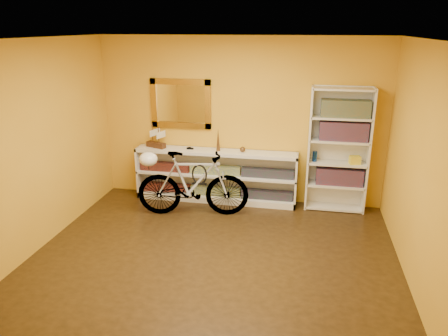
% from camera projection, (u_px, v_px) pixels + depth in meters
% --- Properties ---
extents(floor, '(4.50, 4.00, 0.01)m').
position_uv_depth(floor, '(213.00, 259.00, 5.25)').
color(floor, black).
rests_on(floor, ground).
extents(ceiling, '(4.50, 4.00, 0.01)m').
position_uv_depth(ceiling, '(211.00, 38.00, 4.42)').
color(ceiling, silver).
rests_on(ceiling, ground).
extents(back_wall, '(4.50, 0.01, 2.60)m').
position_uv_depth(back_wall, '(240.00, 121.00, 6.70)').
color(back_wall, gold).
rests_on(back_wall, ground).
extents(left_wall, '(0.01, 4.00, 2.60)m').
position_uv_depth(left_wall, '(34.00, 148.00, 5.24)').
color(left_wall, gold).
rests_on(left_wall, ground).
extents(right_wall, '(0.01, 4.00, 2.60)m').
position_uv_depth(right_wall, '(423.00, 171.00, 4.42)').
color(right_wall, gold).
rests_on(right_wall, ground).
extents(gilt_mirror, '(0.98, 0.06, 0.78)m').
position_uv_depth(gilt_mirror, '(181.00, 104.00, 6.75)').
color(gilt_mirror, olive).
rests_on(gilt_mirror, back_wall).
extents(wall_socket, '(0.09, 0.02, 0.09)m').
position_uv_depth(wall_socket, '(294.00, 188.00, 6.85)').
color(wall_socket, silver).
rests_on(wall_socket, back_wall).
extents(console_unit, '(2.60, 0.35, 0.85)m').
position_uv_depth(console_unit, '(216.00, 176.00, 6.87)').
color(console_unit, silver).
rests_on(console_unit, floor).
extents(cd_row_lower, '(2.50, 0.13, 0.14)m').
position_uv_depth(cd_row_lower, '(215.00, 191.00, 6.93)').
color(cd_row_lower, black).
rests_on(cd_row_lower, console_unit).
extents(cd_row_upper, '(2.50, 0.13, 0.14)m').
position_uv_depth(cd_row_upper, '(215.00, 170.00, 6.81)').
color(cd_row_upper, navy).
rests_on(cd_row_upper, console_unit).
extents(model_ship, '(0.36, 0.24, 0.40)m').
position_uv_depth(model_ship, '(156.00, 135.00, 6.85)').
color(model_ship, '#381E0F').
rests_on(model_ship, console_unit).
extents(toy_car, '(0.00, 0.00, 0.00)m').
position_uv_depth(toy_car, '(190.00, 149.00, 6.80)').
color(toy_car, black).
rests_on(toy_car, console_unit).
extents(bronze_ornament, '(0.06, 0.06, 0.36)m').
position_uv_depth(bronze_ornament, '(218.00, 140.00, 6.66)').
color(bronze_ornament, brown).
rests_on(bronze_ornament, console_unit).
extents(decorative_orb, '(0.09, 0.09, 0.09)m').
position_uv_depth(decorative_orb, '(243.00, 149.00, 6.64)').
color(decorative_orb, brown).
rests_on(decorative_orb, console_unit).
extents(bookcase, '(0.90, 0.30, 1.90)m').
position_uv_depth(bookcase, '(338.00, 150.00, 6.38)').
color(bookcase, silver).
rests_on(bookcase, floor).
extents(book_row_a, '(0.70, 0.22, 0.26)m').
position_uv_depth(book_row_a, '(339.00, 176.00, 6.50)').
color(book_row_a, maroon).
rests_on(book_row_a, bookcase).
extents(book_row_b, '(0.70, 0.22, 0.28)m').
position_uv_depth(book_row_b, '(343.00, 131.00, 6.27)').
color(book_row_b, maroon).
rests_on(book_row_b, bookcase).
extents(book_row_c, '(0.70, 0.22, 0.25)m').
position_uv_depth(book_row_c, '(346.00, 108.00, 6.16)').
color(book_row_c, '#1B585F').
rests_on(book_row_c, bookcase).
extents(travel_mug, '(0.07, 0.07, 0.16)m').
position_uv_depth(travel_mug, '(315.00, 156.00, 6.46)').
color(travel_mug, navy).
rests_on(travel_mug, bookcase).
extents(red_tin, '(0.18, 0.18, 0.19)m').
position_uv_depth(red_tin, '(328.00, 109.00, 6.25)').
color(red_tin, maroon).
rests_on(red_tin, bookcase).
extents(yellow_bag, '(0.18, 0.14, 0.12)m').
position_uv_depth(yellow_bag, '(355.00, 160.00, 6.34)').
color(yellow_bag, yellow).
rests_on(yellow_bag, bookcase).
extents(bicycle, '(0.71, 1.74, 1.00)m').
position_uv_depth(bicycle, '(193.00, 184.00, 6.31)').
color(bicycle, silver).
rests_on(bicycle, floor).
extents(helmet, '(0.27, 0.26, 0.21)m').
position_uv_depth(helmet, '(148.00, 159.00, 6.21)').
color(helmet, white).
rests_on(helmet, bicycle).
extents(u_lock, '(0.23, 0.02, 0.23)m').
position_uv_depth(u_lock, '(199.00, 174.00, 6.26)').
color(u_lock, black).
rests_on(u_lock, bicycle).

